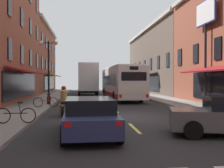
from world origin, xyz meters
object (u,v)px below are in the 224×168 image
box_truck (88,79)px  motorcycle_rider (64,103)px  street_lamp_twin (49,69)px  billboard_sign (206,24)px  bicycle_near (16,115)px  transit_bus (121,82)px  sedan_near (85,88)px  bicycle_mid (46,102)px  sedan_mid (89,116)px

box_truck → motorcycle_rider: bearing=-95.1°
street_lamp_twin → billboard_sign: bearing=-7.6°
motorcycle_rider → bicycle_near: bearing=-118.2°
box_truck → bicycle_near: bearing=-98.8°
transit_bus → sedan_near: 16.51m
billboard_sign → street_lamp_twin: bearing=172.4°
sedan_near → bicycle_mid: sedan_near is taller
transit_bus → sedan_near: size_ratio=2.93×
sedan_near → bicycle_near: bearing=-95.8°
box_truck → sedan_mid: 25.06m
box_truck → bicycle_near: size_ratio=3.90×
billboard_sign → sedan_mid: 14.28m
sedan_near → box_truck: bearing=-88.1°
billboard_sign → bicycle_near: (-12.01, -7.66, -5.69)m
bicycle_near → street_lamp_twin: 9.52m
sedan_near → bicycle_near: size_ratio=2.50×
billboard_sign → sedan_near: size_ratio=1.82×
motorcycle_rider → bicycle_mid: motorcycle_rider is taller
box_truck → bicycle_mid: (-3.18, -16.10, -1.55)m
box_truck → bicycle_mid: bearing=-101.2°
transit_bus → box_truck: size_ratio=1.88×
transit_bus → motorcycle_rider: transit_bus is taller
motorcycle_rider → sedan_mid: bearing=-76.6°
transit_bus → bicycle_mid: bearing=-125.5°
billboard_sign → sedan_near: 26.39m
bicycle_near → bicycle_mid: size_ratio=1.00×
motorcycle_rider → sedan_near: bearing=87.1°
box_truck → sedan_near: box_truck is taller
sedan_mid → bicycle_mid: 9.33m
billboard_sign → sedan_near: bearing=109.8°
street_lamp_twin → box_truck: bearing=76.7°
sedan_near → motorcycle_rider: (-1.45, -28.59, 0.00)m
sedan_near → motorcycle_rider: size_ratio=2.07×
sedan_mid → transit_bus: bearing=78.4°
billboard_sign → transit_bus: billboard_sign is taller
bicycle_near → bicycle_mid: same height
transit_bus → bicycle_mid: size_ratio=7.36×
transit_bus → sedan_near: transit_bus is taller
motorcycle_rider → bicycle_mid: (-1.44, 3.53, -0.21)m
box_truck → sedan_near: size_ratio=1.56×
sedan_near → motorcycle_rider: motorcycle_rider is taller
box_truck → bicycle_mid: size_ratio=3.92×
billboard_sign → motorcycle_rider: bearing=-157.1°
bicycle_near → sedan_near: bearing=84.2°
transit_bus → billboard_sign: bearing=-57.3°
transit_bus → bicycle_mid: (-6.39, -8.95, -1.23)m
box_truck → motorcycle_rider: 19.76m
transit_bus → street_lamp_twin: street_lamp_twin is taller
box_truck → sedan_mid: box_truck is taller
transit_bus → box_truck: (-3.21, 7.15, 0.32)m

